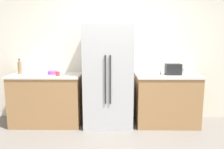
# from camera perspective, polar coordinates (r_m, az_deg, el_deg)

# --- Properties ---
(kitchen_back_panel) EXTENTS (5.59, 0.10, 2.96)m
(kitchen_back_panel) POSITION_cam_1_polar(r_m,az_deg,el_deg) (4.09, 0.89, 8.45)
(kitchen_back_panel) COLOR silver
(kitchen_back_panel) RESTS_ON ground_plane
(counter_left) EXTENTS (1.27, 0.68, 0.94)m
(counter_left) POSITION_cam_1_polar(r_m,az_deg,el_deg) (4.05, -17.37, -6.43)
(counter_left) COLOR #9E7247
(counter_left) RESTS_ON ground_plane
(counter_right) EXTENTS (1.13, 0.68, 0.94)m
(counter_right) POSITION_cam_1_polar(r_m,az_deg,el_deg) (3.97, 14.72, -6.60)
(counter_right) COLOR #9E7247
(counter_right) RESTS_ON ground_plane
(refrigerator) EXTENTS (0.86, 0.71, 1.80)m
(refrigerator) POSITION_cam_1_polar(r_m,az_deg,el_deg) (3.74, -0.98, -0.50)
(refrigerator) COLOR #B7BABF
(refrigerator) RESTS_ON ground_plane
(toaster) EXTENTS (0.27, 0.17, 0.20)m
(toaster) POSITION_cam_1_polar(r_m,az_deg,el_deg) (3.81, 16.57, 1.39)
(toaster) COLOR black
(toaster) RESTS_ON counter_right
(rice_cooker) EXTENTS (0.26, 0.26, 0.30)m
(rice_cooker) POSITION_cam_1_polar(r_m,az_deg,el_deg) (3.86, 11.66, 2.22)
(rice_cooker) COLOR silver
(rice_cooker) RESTS_ON counter_right
(bottle_a) EXTENTS (0.07, 0.07, 0.28)m
(bottle_a) POSITION_cam_1_polar(r_m,az_deg,el_deg) (4.14, -24.16, 1.77)
(bottle_a) COLOR brown
(bottle_a) RESTS_ON counter_left
(cup_a) EXTENTS (0.09, 0.09, 0.11)m
(cup_a) POSITION_cam_1_polar(r_m,az_deg,el_deg) (4.04, 19.36, 1.01)
(cup_a) COLOR white
(cup_a) RESTS_ON counter_right
(cup_b) EXTENTS (0.08, 0.08, 0.08)m
(cup_b) POSITION_cam_1_polar(r_m,az_deg,el_deg) (3.68, -14.79, 0.23)
(cup_b) COLOR red
(cup_b) RESTS_ON counter_left
(bowl_a) EXTENTS (0.18, 0.18, 0.06)m
(bowl_a) POSITION_cam_1_polar(r_m,az_deg,el_deg) (3.89, -16.12, 0.53)
(bowl_a) COLOR purple
(bowl_a) RESTS_ON counter_left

